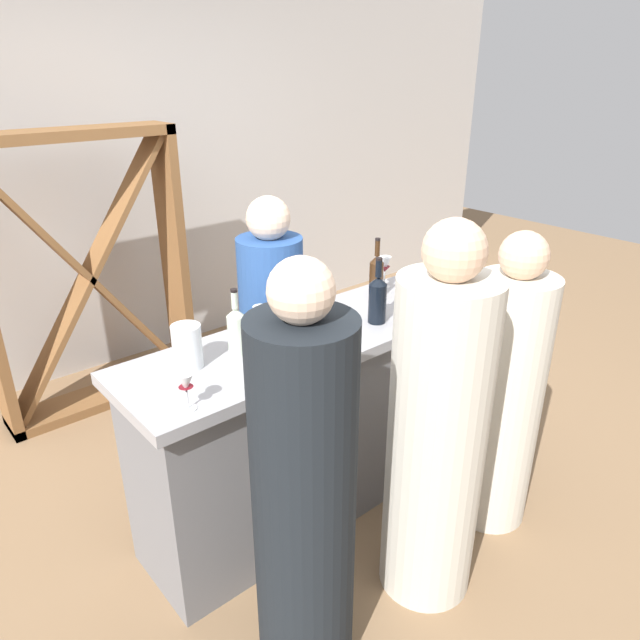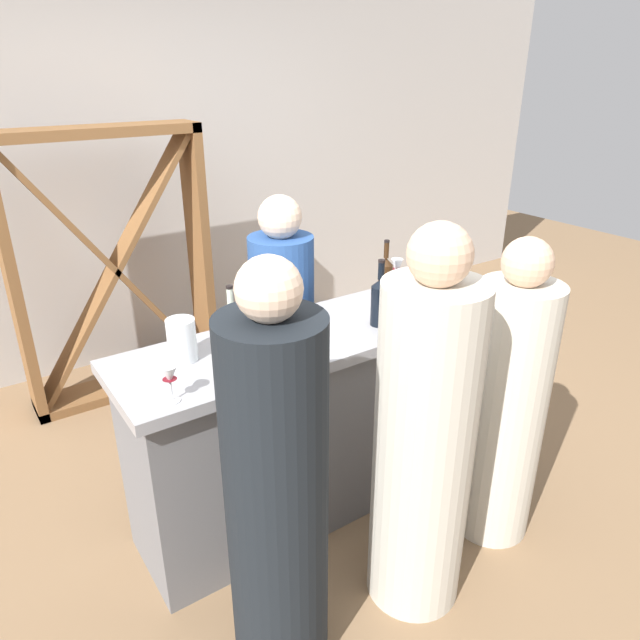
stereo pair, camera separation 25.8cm
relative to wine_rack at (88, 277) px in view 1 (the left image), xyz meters
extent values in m
plane|color=#846647|center=(0.45, -1.65, -0.86)|extent=(12.00, 12.00, 0.00)
cube|color=#BCB7B2|center=(0.45, 0.55, 0.54)|extent=(8.00, 0.10, 2.80)
cube|color=slate|center=(0.45, -1.65, -0.41)|extent=(1.79, 0.48, 0.90)
cube|color=#99999E|center=(0.45, -1.65, 0.06)|extent=(1.87, 0.56, 0.05)
cube|color=brown|center=(0.58, 0.00, 0.00)|extent=(0.06, 0.28, 1.72)
cube|color=brown|center=(0.00, 0.00, 0.83)|extent=(1.22, 0.28, 0.06)
cube|color=brown|center=(0.00, 0.00, -0.83)|extent=(1.22, 0.28, 0.06)
cube|color=brown|center=(0.00, 0.00, 0.00)|extent=(1.13, 0.20, 1.62)
cube|color=brown|center=(0.00, 0.00, 0.00)|extent=(1.13, 0.20, 1.62)
cylinder|color=#B7C6B2|center=(0.04, -1.61, 0.17)|extent=(0.07, 0.07, 0.17)
cone|color=#B7C6B2|center=(0.04, -1.61, 0.27)|extent=(0.07, 0.07, 0.03)
cylinder|color=#B7C6B2|center=(0.04, -1.61, 0.33)|extent=(0.03, 0.03, 0.07)
cylinder|color=black|center=(0.04, -1.61, 0.37)|extent=(0.03, 0.03, 0.01)
cylinder|color=black|center=(0.71, -1.75, 0.18)|extent=(0.08, 0.08, 0.19)
cone|color=black|center=(0.71, -1.75, 0.29)|extent=(0.08, 0.08, 0.04)
cylinder|color=black|center=(0.71, -1.75, 0.35)|extent=(0.03, 0.03, 0.08)
cylinder|color=black|center=(0.71, -1.75, 0.39)|extent=(0.03, 0.03, 0.01)
cylinder|color=#331E0F|center=(0.93, -1.53, 0.18)|extent=(0.07, 0.07, 0.19)
cone|color=#331E0F|center=(0.93, -1.53, 0.29)|extent=(0.07, 0.07, 0.04)
cylinder|color=#331E0F|center=(0.93, -1.53, 0.35)|extent=(0.02, 0.02, 0.08)
cylinder|color=black|center=(0.93, -1.53, 0.39)|extent=(0.03, 0.03, 0.01)
cylinder|color=white|center=(-0.33, -1.85, 0.09)|extent=(0.06, 0.06, 0.00)
cylinder|color=white|center=(-0.33, -1.85, 0.12)|extent=(0.01, 0.01, 0.07)
cone|color=white|center=(-0.33, -1.85, 0.19)|extent=(0.06, 0.06, 0.07)
cone|color=maroon|center=(-0.33, -1.85, 0.17)|extent=(0.05, 0.05, 0.02)
cylinder|color=white|center=(0.21, -1.53, 0.09)|extent=(0.06, 0.06, 0.00)
cylinder|color=white|center=(0.21, -1.53, 0.12)|extent=(0.01, 0.01, 0.07)
cone|color=white|center=(0.21, -1.53, 0.19)|extent=(0.07, 0.07, 0.07)
cone|color=maroon|center=(0.21, -1.53, 0.17)|extent=(0.06, 0.06, 0.03)
cylinder|color=white|center=(1.07, -1.45, 0.09)|extent=(0.06, 0.06, 0.00)
cylinder|color=white|center=(1.07, -1.45, 0.13)|extent=(0.01, 0.01, 0.08)
cone|color=white|center=(1.07, -1.45, 0.22)|extent=(0.06, 0.06, 0.08)
cone|color=maroon|center=(1.07, -1.45, 0.19)|extent=(0.05, 0.05, 0.03)
cylinder|color=silver|center=(-0.17, -1.57, 0.18)|extent=(0.12, 0.12, 0.18)
cylinder|color=black|center=(-0.15, -2.26, -0.17)|extent=(0.43, 0.43, 1.38)
sphere|color=beige|center=(-0.15, -2.26, 0.60)|extent=(0.20, 0.20, 0.20)
cylinder|color=beige|center=(1.02, -2.27, -0.24)|extent=(0.43, 0.43, 1.24)
sphere|color=#D8AD8C|center=(1.02, -2.27, 0.47)|extent=(0.21, 0.21, 0.21)
cylinder|color=beige|center=(0.46, -2.33, -0.17)|extent=(0.50, 0.50, 1.38)
sphere|color=#D8AD8C|center=(0.46, -2.33, 0.62)|extent=(0.22, 0.22, 0.22)
cylinder|color=#284C8C|center=(0.58, -1.09, -0.25)|extent=(0.45, 0.45, 1.23)
sphere|color=beige|center=(0.58, -1.09, 0.47)|extent=(0.23, 0.23, 0.23)
camera|label=1|loc=(-1.10, -3.46, 1.19)|focal=32.74mm
camera|label=2|loc=(-0.90, -3.62, 1.19)|focal=32.74mm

